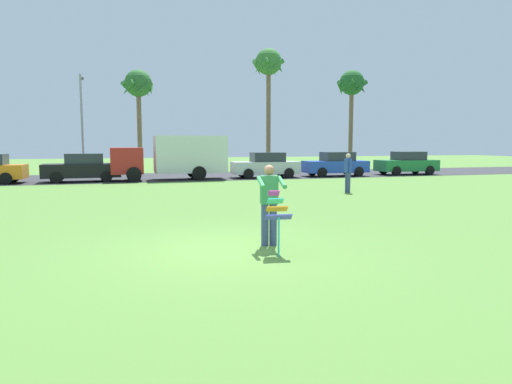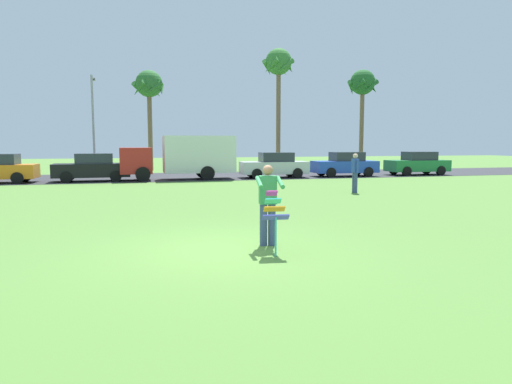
# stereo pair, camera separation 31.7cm
# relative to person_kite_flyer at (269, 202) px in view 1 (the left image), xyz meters

# --- Properties ---
(ground_plane) EXTENTS (120.00, 120.00, 0.00)m
(ground_plane) POSITION_rel_person_kite_flyer_xyz_m (-1.01, -0.19, -0.95)
(ground_plane) COLOR #568438
(road_strip) EXTENTS (120.00, 8.00, 0.01)m
(road_strip) POSITION_rel_person_kite_flyer_xyz_m (-1.01, 20.73, -0.95)
(road_strip) COLOR #2D2D33
(road_strip) RESTS_ON ground
(person_kite_flyer) EXTENTS (0.59, 0.69, 1.73)m
(person_kite_flyer) POSITION_rel_person_kite_flyer_xyz_m (0.00, 0.00, 0.00)
(person_kite_flyer) COLOR #384772
(person_kite_flyer) RESTS_ON ground
(kite_held) EXTENTS (0.53, 0.67, 1.24)m
(kite_held) POSITION_rel_person_kite_flyer_xyz_m (-0.09, -0.78, -0.10)
(kite_held) COLOR #D83399
(kite_held) RESTS_ON ground
(parked_car_black) EXTENTS (4.25, 1.93, 1.60)m
(parked_car_black) POSITION_rel_person_kite_flyer_xyz_m (-5.22, 18.33, -0.18)
(parked_car_black) COLOR black
(parked_car_black) RESTS_ON ground
(parked_truck_red_cab) EXTENTS (6.74, 2.21, 2.62)m
(parked_truck_red_cab) POSITION_rel_person_kite_flyer_xyz_m (0.07, 18.33, 0.46)
(parked_truck_red_cab) COLOR #B2231E
(parked_truck_red_cab) RESTS_ON ground
(parked_car_silver) EXTENTS (4.24, 1.91, 1.60)m
(parked_car_silver) POSITION_rel_person_kite_flyer_xyz_m (5.66, 18.33, -0.18)
(parked_car_silver) COLOR silver
(parked_car_silver) RESTS_ON ground
(parked_car_blue) EXTENTS (4.21, 1.86, 1.60)m
(parked_car_blue) POSITION_rel_person_kite_flyer_xyz_m (10.53, 18.33, -0.18)
(parked_car_blue) COLOR #2347B7
(parked_car_blue) RESTS_ON ground
(parked_car_green) EXTENTS (4.22, 1.87, 1.60)m
(parked_car_green) POSITION_rel_person_kite_flyer_xyz_m (15.97, 18.33, -0.18)
(parked_car_green) COLOR #1E7238
(parked_car_green) RESTS_ON ground
(palm_tree_right_near) EXTENTS (2.58, 2.71, 7.89)m
(palm_tree_right_near) POSITION_rel_person_kite_flyer_xyz_m (-1.71, 28.16, 5.57)
(palm_tree_right_near) COLOR brown
(palm_tree_right_near) RESTS_ON ground
(palm_tree_centre_far) EXTENTS (2.58, 2.71, 9.73)m
(palm_tree_centre_far) POSITION_rel_person_kite_flyer_xyz_m (8.42, 26.44, 7.26)
(palm_tree_centre_far) COLOR brown
(palm_tree_centre_far) RESTS_ON ground
(palm_tree_far_left) EXTENTS (2.58, 2.71, 8.36)m
(palm_tree_far_left) POSITION_rel_person_kite_flyer_xyz_m (15.88, 26.46, 6.00)
(palm_tree_far_left) COLOR brown
(palm_tree_far_left) RESTS_ON ground
(streetlight_pole) EXTENTS (0.24, 1.65, 7.00)m
(streetlight_pole) POSITION_rel_person_kite_flyer_xyz_m (-5.74, 25.65, 3.05)
(streetlight_pole) COLOR #9E9EA3
(streetlight_pole) RESTS_ON ground
(person_walker_near) EXTENTS (0.24, 0.57, 1.73)m
(person_walker_near) POSITION_rel_person_kite_flyer_xyz_m (6.61, 9.12, -0.02)
(person_walker_near) COLOR #384772
(person_walker_near) RESTS_ON ground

